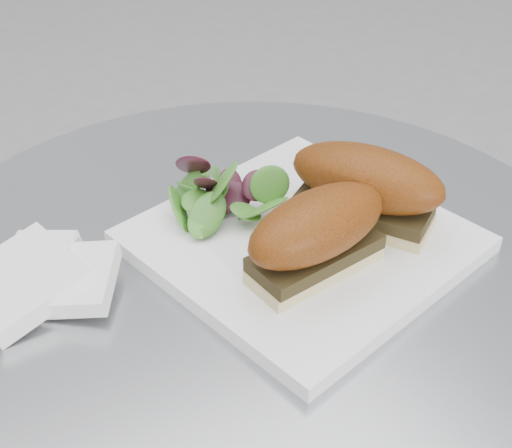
{
  "coord_description": "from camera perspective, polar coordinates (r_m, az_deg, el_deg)",
  "views": [
    {
      "loc": [
        -0.25,
        -0.44,
        1.16
      ],
      "look_at": [
        0.02,
        0.02,
        0.77
      ],
      "focal_mm": 50.0,
      "sensor_mm": 36.0,
      "label": 1
    }
  ],
  "objects": [
    {
      "name": "table",
      "position": [
        0.85,
        -0.33,
        -16.49
      ],
      "size": [
        0.7,
        0.7,
        0.73
      ],
      "color": "#A3A4A9",
      "rests_on": "ground"
    },
    {
      "name": "sandwich_left",
      "position": [
        0.62,
        4.92,
        -0.72
      ],
      "size": [
        0.15,
        0.08,
        0.08
      ],
      "rotation": [
        0.0,
        0.0,
        0.12
      ],
      "color": "#D0C782",
      "rests_on": "plate"
    },
    {
      "name": "salad",
      "position": [
        0.7,
        -2.85,
        2.52
      ],
      "size": [
        0.1,
        0.1,
        0.05
      ],
      "primitive_type": null,
      "color": "#489430",
      "rests_on": "plate"
    },
    {
      "name": "saucer",
      "position": [
        0.79,
        6.51,
        3.49
      ],
      "size": [
        0.13,
        0.13,
        0.01
      ],
      "primitive_type": "cylinder",
      "color": "white",
      "rests_on": "table"
    },
    {
      "name": "plate",
      "position": [
        0.69,
        3.69,
        -1.38
      ],
      "size": [
        0.33,
        0.33,
        0.02
      ],
      "primitive_type": "cube",
      "rotation": [
        0.0,
        0.0,
        0.23
      ],
      "color": "white",
      "rests_on": "table"
    },
    {
      "name": "sandwich_right",
      "position": [
        0.69,
        8.81,
        3.07
      ],
      "size": [
        0.14,
        0.16,
        0.08
      ],
      "rotation": [
        0.0,
        0.0,
        -1.0
      ],
      "color": "#D0C782",
      "rests_on": "plate"
    },
    {
      "name": "napkin",
      "position": [
        0.66,
        -16.29,
        -4.93
      ],
      "size": [
        0.14,
        0.14,
        0.02
      ],
      "primitive_type": null,
      "rotation": [
        0.0,
        0.0,
        -0.08
      ],
      "color": "white",
      "rests_on": "table"
    }
  ]
}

